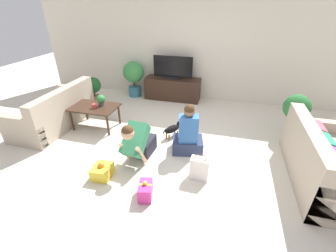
% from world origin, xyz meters
% --- Properties ---
extents(ground_plane, '(16.00, 16.00, 0.00)m').
position_xyz_m(ground_plane, '(0.00, 0.00, 0.00)').
color(ground_plane, beige).
extents(wall_back, '(8.40, 0.06, 2.60)m').
position_xyz_m(wall_back, '(0.00, 2.63, 1.30)').
color(wall_back, beige).
rests_on(wall_back, ground_plane).
extents(sofa_left, '(0.84, 1.81, 0.83)m').
position_xyz_m(sofa_left, '(-2.43, 0.25, 0.29)').
color(sofa_left, tan).
rests_on(sofa_left, ground_plane).
extents(sofa_right, '(0.84, 1.81, 0.83)m').
position_xyz_m(sofa_right, '(2.43, -0.19, 0.30)').
color(sofa_right, tan).
rests_on(sofa_right, ground_plane).
extents(coffee_table, '(0.93, 0.62, 0.47)m').
position_xyz_m(coffee_table, '(-1.58, 0.40, 0.41)').
color(coffee_table, '#382319').
rests_on(coffee_table, ground_plane).
extents(tv_console, '(1.45, 0.46, 0.57)m').
position_xyz_m(tv_console, '(-0.42, 2.33, 0.29)').
color(tv_console, '#382319').
rests_on(tv_console, ground_plane).
extents(tv, '(1.02, 0.20, 0.57)m').
position_xyz_m(tv, '(-0.42, 2.33, 0.82)').
color(tv, black).
rests_on(tv, tv_console).
extents(potted_plant_corner_left, '(0.40, 0.40, 0.70)m').
position_xyz_m(potted_plant_corner_left, '(-2.28, 1.50, 0.41)').
color(potted_plant_corner_left, '#A36042').
rests_on(potted_plant_corner_left, ground_plane).
extents(potted_plant_back_left, '(0.56, 0.56, 0.96)m').
position_xyz_m(potted_plant_back_left, '(-1.49, 2.28, 0.60)').
color(potted_plant_back_left, '#336B84').
rests_on(potted_plant_back_left, ground_plane).
extents(potted_plant_corner_right, '(0.48, 0.48, 0.86)m').
position_xyz_m(potted_plant_corner_right, '(2.28, 1.06, 0.55)').
color(potted_plant_corner_right, beige).
rests_on(potted_plant_corner_right, ground_plane).
extents(person_kneeling, '(0.38, 0.83, 0.80)m').
position_xyz_m(person_kneeling, '(-0.31, -0.43, 0.35)').
color(person_kneeling, '#23232D').
rests_on(person_kneeling, ground_plane).
extents(person_sitting, '(0.59, 0.55, 0.92)m').
position_xyz_m(person_sitting, '(0.43, 0.02, 0.33)').
color(person_sitting, '#283351').
rests_on(person_sitting, ground_plane).
extents(dog, '(0.33, 0.44, 0.28)m').
position_xyz_m(dog, '(0.08, 0.44, 0.18)').
color(dog, black).
rests_on(dog, ground_plane).
extents(gift_box_a, '(0.24, 0.32, 0.27)m').
position_xyz_m(gift_box_a, '(0.08, -1.18, 0.11)').
color(gift_box_a, '#CC3389').
rests_on(gift_box_a, ground_plane).
extents(gift_box_b, '(0.28, 0.32, 0.26)m').
position_xyz_m(gift_box_b, '(-0.69, -0.97, 0.10)').
color(gift_box_b, yellow).
rests_on(gift_box_b, ground_plane).
extents(gift_bag_a, '(0.28, 0.18, 0.38)m').
position_xyz_m(gift_bag_a, '(0.73, -0.62, 0.18)').
color(gift_bag_a, white).
rests_on(gift_bag_a, ground_plane).
extents(mug, '(0.12, 0.08, 0.09)m').
position_xyz_m(mug, '(-1.54, 0.33, 0.51)').
color(mug, '#B23D38').
rests_on(mug, coffee_table).
extents(tabletop_plant, '(0.17, 0.17, 0.22)m').
position_xyz_m(tabletop_plant, '(-1.47, 0.50, 0.59)').
color(tabletop_plant, '#4C4C51').
rests_on(tabletop_plant, coffee_table).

